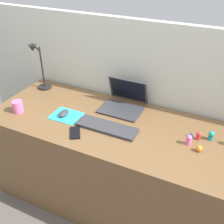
% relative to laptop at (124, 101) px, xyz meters
% --- Properties ---
extents(ground_plane, '(6.00, 6.00, 0.00)m').
position_rel_laptop_xyz_m(ground_plane, '(0.02, -0.23, -0.79)').
color(ground_plane, '#59514C').
extents(back_wall, '(2.97, 0.05, 1.35)m').
position_rel_laptop_xyz_m(back_wall, '(0.02, 0.16, -0.12)').
color(back_wall, beige).
rests_on(back_wall, ground_plane).
extents(desk, '(1.77, 0.71, 0.74)m').
position_rel_laptop_xyz_m(desk, '(0.02, -0.23, -0.42)').
color(desk, brown).
rests_on(desk, ground_plane).
extents(laptop, '(0.30, 0.28, 0.21)m').
position_rel_laptop_xyz_m(laptop, '(0.00, 0.00, 0.00)').
color(laptop, '#333338').
rests_on(laptop, desk).
extents(keyboard, '(0.41, 0.13, 0.02)m').
position_rel_laptop_xyz_m(keyboard, '(0.01, -0.30, -0.04)').
color(keyboard, '#333338').
rests_on(keyboard, desk).
extents(mousepad, '(0.21, 0.17, 0.00)m').
position_rel_laptop_xyz_m(mousepad, '(-0.32, -0.29, -0.05)').
color(mousepad, '#28B7CC').
rests_on(mousepad, desk).
extents(mouse, '(0.06, 0.10, 0.03)m').
position_rel_laptop_xyz_m(mouse, '(-0.34, -0.29, -0.03)').
color(mouse, '#333338').
rests_on(mouse, mousepad).
extents(cell_phone, '(0.12, 0.14, 0.01)m').
position_rel_laptop_xyz_m(cell_phone, '(-0.15, -0.44, -0.05)').
color(cell_phone, black).
rests_on(cell_phone, desk).
extents(desk_lamp, '(0.11, 0.16, 0.40)m').
position_rel_laptop_xyz_m(desk_lamp, '(-0.73, -0.03, 0.14)').
color(desk_lamp, black).
rests_on(desk_lamp, desk).
extents(coffee_mug, '(0.07, 0.07, 0.08)m').
position_rel_laptop_xyz_m(coffee_mug, '(-0.67, -0.39, -0.01)').
color(coffee_mug, pink).
rests_on(coffee_mug, desk).
extents(toy_figurine_blue, '(0.03, 0.03, 0.04)m').
position_rel_laptop_xyz_m(toy_figurine_blue, '(0.53, -0.15, -0.03)').
color(toy_figurine_blue, blue).
rests_on(toy_figurine_blue, desk).
extents(toy_figurine_pink, '(0.03, 0.03, 0.07)m').
position_rel_laptop_xyz_m(toy_figurine_pink, '(0.53, -0.23, -0.02)').
color(toy_figurine_pink, pink).
rests_on(toy_figurine_pink, desk).
extents(toy_figurine_orange, '(0.04, 0.04, 0.04)m').
position_rel_laptop_xyz_m(toy_figurine_orange, '(0.60, -0.27, -0.03)').
color(toy_figurine_orange, orange).
rests_on(toy_figurine_orange, desk).
extents(toy_figurine_red, '(0.03, 0.03, 0.06)m').
position_rel_laptop_xyz_m(toy_figurine_red, '(0.57, -0.15, -0.02)').
color(toy_figurine_red, red).
rests_on(toy_figurine_red, desk).
extents(toy_figurine_teal, '(0.04, 0.04, 0.06)m').
position_rel_laptop_xyz_m(toy_figurine_teal, '(0.65, -0.12, -0.02)').
color(toy_figurine_teal, teal).
rests_on(toy_figurine_teal, desk).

